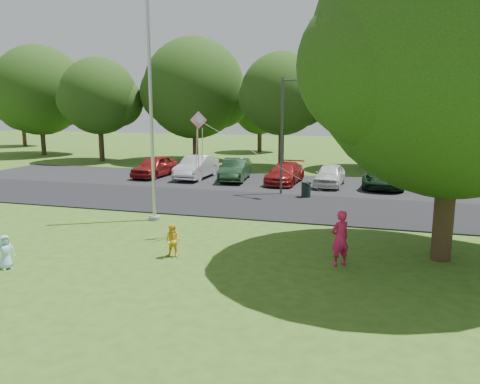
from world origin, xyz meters
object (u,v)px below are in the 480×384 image
(flagpole, at_px, (151,121))
(street_lamp, at_px, (286,125))
(kite, at_px, (201,133))
(child_blue, at_px, (5,252))
(child_yellow, at_px, (173,241))
(big_tree, at_px, (454,58))
(trash_can, at_px, (306,190))
(woman, at_px, (340,238))

(flagpole, xyz_separation_m, street_lamp, (4.29, 6.98, -0.43))
(flagpole, distance_m, kite, 3.45)
(flagpole, relative_size, child_blue, 9.57)
(flagpole, height_order, child_yellow, flagpole)
(flagpole, xyz_separation_m, big_tree, (10.95, -2.27, 2.01))
(big_tree, distance_m, kite, 8.41)
(big_tree, relative_size, child_yellow, 9.82)
(child_yellow, xyz_separation_m, kite, (0.08, 2.48, 3.28))
(child_blue, bearing_deg, street_lamp, 7.38)
(trash_can, distance_m, kite, 9.39)
(child_yellow, height_order, child_blue, child_yellow)
(child_blue, height_order, kite, kite)
(flagpole, bearing_deg, big_tree, -11.71)
(woman, distance_m, kite, 6.18)
(child_blue, xyz_separation_m, kite, (4.43, 4.86, 3.31))
(street_lamp, bearing_deg, kite, -75.02)
(street_lamp, xyz_separation_m, child_blue, (-5.84, -13.71, -3.22))
(child_blue, bearing_deg, big_tree, -39.92)
(flagpole, xyz_separation_m, kite, (2.88, -1.87, -0.34))
(child_blue, bearing_deg, trash_can, 2.27)
(big_tree, bearing_deg, woman, -154.49)
(big_tree, xyz_separation_m, child_yellow, (-8.14, -2.08, -5.63))
(street_lamp, distance_m, child_blue, 15.24)
(woman, bearing_deg, big_tree, 165.57)
(trash_can, xyz_separation_m, woman, (2.48, -10.14, 0.45))
(woman, bearing_deg, child_yellow, -32.55)
(street_lamp, relative_size, big_tree, 0.58)
(street_lamp, distance_m, child_yellow, 11.87)
(trash_can, bearing_deg, woman, -76.28)
(trash_can, relative_size, child_yellow, 0.76)
(woman, xyz_separation_m, kite, (-5.11, 1.81, 2.97))
(kite, bearing_deg, big_tree, -41.77)
(trash_can, height_order, child_yellow, child_yellow)
(street_lamp, distance_m, trash_can, 3.58)
(street_lamp, distance_m, woman, 11.65)
(trash_can, distance_m, child_blue, 14.97)
(street_lamp, relative_size, woman, 3.61)
(flagpole, bearing_deg, street_lamp, 58.44)
(woman, height_order, kite, kite)
(flagpole, relative_size, woman, 5.80)
(big_tree, distance_m, child_yellow, 10.11)
(child_yellow, bearing_deg, child_blue, -152.65)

